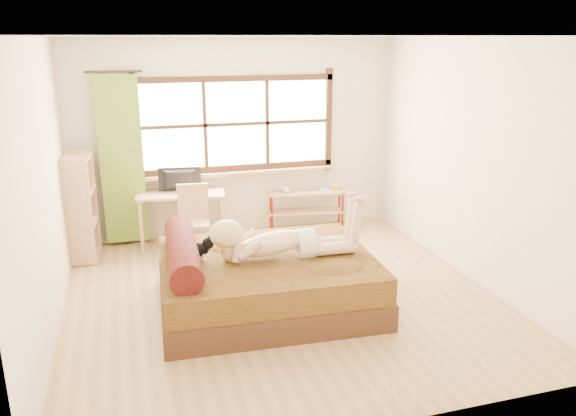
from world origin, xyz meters
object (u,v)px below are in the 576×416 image
object	(u,v)px
woman	(282,226)
kitten	(195,248)
desk	(181,199)
chair	(194,216)
bookshelf	(81,207)
bed	(262,279)
pipe_shelf	(307,201)

from	to	relation	value
woman	kitten	size ratio (longest dim) A/B	4.67
woman	desk	size ratio (longest dim) A/B	1.27
desk	chair	world-z (taller)	chair
bookshelf	desk	bearing A→B (deg)	13.80
chair	bed	bearing A→B (deg)	-67.17
woman	chair	distance (m)	1.95
desk	chair	bearing A→B (deg)	-65.90
kitten	desk	size ratio (longest dim) A/B	0.27
pipe_shelf	desk	bearing A→B (deg)	-167.46
chair	pipe_shelf	xyz separation A→B (m)	(1.70, 0.49, -0.08)
kitten	pipe_shelf	bearing A→B (deg)	51.32
pipe_shelf	chair	bearing A→B (deg)	-155.20
kitten	desk	xyz separation A→B (m)	(0.08, 2.00, -0.05)
desk	chair	size ratio (longest dim) A/B	1.34
pipe_shelf	woman	bearing A→B (deg)	-105.31
woman	desk	bearing A→B (deg)	113.15
bed	kitten	distance (m)	0.77
chair	bookshelf	size ratio (longest dim) A/B	0.67
desk	chair	xyz separation A→B (m)	(0.11, -0.37, -0.12)
bed	kitten	bearing A→B (deg)	174.66
bookshelf	kitten	bearing A→B (deg)	-52.22
bed	woman	size ratio (longest dim) A/B	1.49
desk	pipe_shelf	world-z (taller)	desk
pipe_shelf	bookshelf	xyz separation A→B (m)	(-3.06, -0.32, 0.26)
woman	pipe_shelf	xyz separation A→B (m)	(1.02, 2.27, -0.46)
woman	chair	world-z (taller)	woman
kitten	bookshelf	bearing A→B (deg)	125.91
kitten	bookshelf	world-z (taller)	bookshelf
bed	pipe_shelf	world-z (taller)	bed
desk	woman	bearing A→B (deg)	-62.39
woman	bookshelf	xyz separation A→B (m)	(-2.04, 1.96, -0.19)
desk	pipe_shelf	size ratio (longest dim) A/B	1.04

